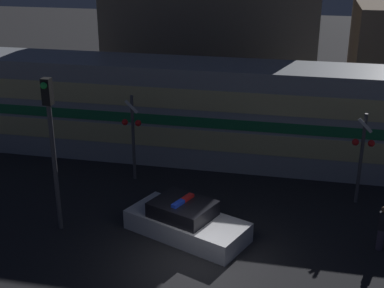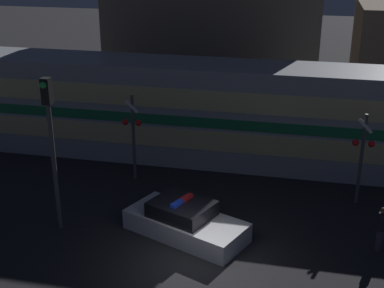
% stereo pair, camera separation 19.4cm
% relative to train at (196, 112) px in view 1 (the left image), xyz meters
% --- Properties ---
extents(ground_plane, '(120.00, 120.00, 0.00)m').
position_rel_train_xyz_m(ground_plane, '(1.95, -8.89, -2.29)').
color(ground_plane, black).
extents(train, '(23.84, 2.99, 4.58)m').
position_rel_train_xyz_m(train, '(0.00, 0.00, 0.00)').
color(train, '#999EA5').
rests_on(train, ground_plane).
extents(police_car, '(4.68, 3.37, 1.37)m').
position_rel_train_xyz_m(police_car, '(1.12, -7.02, -1.78)').
color(police_car, silver).
rests_on(police_car, ground_plane).
extents(pedestrian, '(0.27, 0.27, 1.61)m').
position_rel_train_xyz_m(pedestrian, '(7.71, -6.59, -1.46)').
color(pedestrian, '#3F384C').
rests_on(pedestrian, ground_plane).
extents(crossing_signal_near, '(0.84, 0.34, 3.70)m').
position_rel_train_xyz_m(crossing_signal_near, '(7.18, -3.24, -0.15)').
color(crossing_signal_near, '#4C4C51').
rests_on(crossing_signal_near, ground_plane).
extents(crossing_signal_far, '(0.84, 0.34, 3.76)m').
position_rel_train_xyz_m(crossing_signal_far, '(-2.10, -2.98, -0.12)').
color(crossing_signal_far, '#4C4C51').
rests_on(crossing_signal_far, ground_plane).
extents(traffic_light_corner, '(0.30, 0.46, 5.58)m').
position_rel_train_xyz_m(traffic_light_corner, '(-3.42, -7.56, 1.29)').
color(traffic_light_corner, '#4C4C51').
rests_on(traffic_light_corner, ground_plane).
extents(building_left, '(11.96, 4.82, 10.66)m').
position_rel_train_xyz_m(building_left, '(-0.59, 7.36, 3.04)').
color(building_left, '#726656').
rests_on(building_left, ground_plane).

